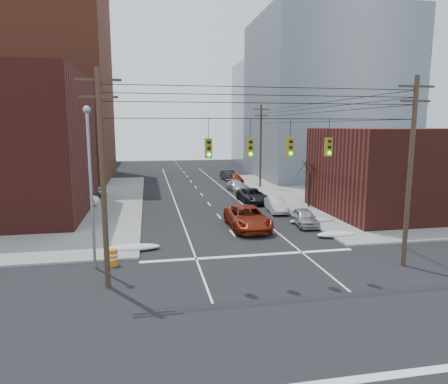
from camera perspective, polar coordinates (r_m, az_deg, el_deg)
name	(u,v)px	position (r m, az deg, el deg)	size (l,w,h in m)	color
ground	(284,298)	(20.21, 8.55, -14.71)	(160.00, 160.00, 0.00)	black
sidewalk_ne	(416,191)	(56.05, 25.76, 0.11)	(40.00, 40.00, 0.15)	gray
building_brick_tall	(24,80)	(68.06, -26.72, 14.15)	(24.00, 20.00, 30.00)	brown
building_brick_far	(53,137)	(93.49, -23.19, 7.29)	(22.00, 18.00, 12.00)	#511D18
building_office	(325,99)	(67.70, 14.26, 12.75)	(22.00, 20.00, 25.00)	gray
building_glass	(283,114)	(92.50, 8.45, 11.03)	(20.00, 18.00, 22.00)	gray
building_storefront	(411,171)	(41.47, 25.12, 2.68)	(16.00, 12.00, 8.00)	#511D18
utility_pole_left	(103,176)	(20.63, -16.94, 2.21)	(2.20, 0.28, 11.00)	#473323
utility_pole_right	(410,169)	(25.27, 25.06, 2.99)	(2.20, 0.28, 11.00)	#473323
utility_pole_far	(261,145)	(53.50, 5.27, 6.76)	(2.20, 0.28, 11.00)	#473323
traffic_signals	(270,146)	(21.33, 6.62, 6.52)	(17.00, 0.42, 2.02)	black
street_light	(90,174)	(23.73, -18.57, 2.43)	(0.44, 0.44, 9.32)	gray
bare_tree	(309,185)	(41.01, 12.06, 0.93)	(2.09, 2.20, 4.93)	black
snow_nw	(134,247)	(27.57, -12.79, -7.72)	(3.50, 1.08, 0.42)	silver
snow_ne	(336,234)	(31.19, 15.69, -5.84)	(3.00, 1.08, 0.42)	silver
snow_east_far	(312,220)	(35.14, 12.44, -4.00)	(4.00, 1.08, 0.42)	silver
red_pickup	(248,218)	(32.36, 3.38, -3.69)	(2.97, 6.44, 1.79)	maroon
parked_car_a	(304,217)	(33.97, 11.41, -3.57)	(1.66, 4.13, 1.41)	#A9A9AD
parked_car_b	(276,205)	(38.78, 7.47, -1.84)	(1.51, 4.32, 1.42)	silver
parked_car_c	(253,196)	(43.36, 4.15, -0.53)	(2.50, 5.43, 1.51)	black
parked_car_d	(237,186)	(51.16, 1.81, 0.89)	(1.81, 4.46, 1.29)	#B2B3B8
parked_car_e	(236,178)	(58.65, 1.66, 2.00)	(1.57, 3.91, 1.33)	maroon
parked_car_f	(228,175)	(61.32, 0.63, 2.43)	(1.63, 4.67, 1.54)	black
lot_car_a	(77,199)	(43.60, -20.20, -0.94)	(1.44, 4.14, 1.36)	white
lot_car_b	(88,192)	(48.14, -18.88, -0.01)	(2.05, 4.46, 1.24)	#BCBCC1
lot_car_c	(26,209)	(40.16, -26.43, -2.15)	(1.99, 4.89, 1.42)	black
lot_car_d	(43,201)	(44.22, -24.41, -1.13)	(1.49, 3.70, 1.26)	#A1A1A5
construction_barrel	(113,257)	(24.95, -15.58, -8.96)	(0.74, 0.74, 0.99)	orange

